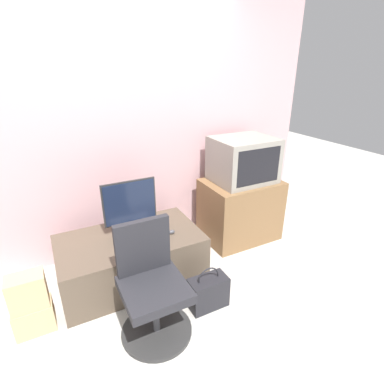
# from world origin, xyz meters

# --- Properties ---
(ground_plane) EXTENTS (12.00, 12.00, 0.00)m
(ground_plane) POSITION_xyz_m (0.00, 0.00, 0.00)
(ground_plane) COLOR beige
(wall_back) EXTENTS (4.40, 0.05, 2.60)m
(wall_back) POSITION_xyz_m (0.00, 1.32, 1.30)
(wall_back) COLOR beige
(wall_back) RESTS_ON ground_plane
(desk) EXTENTS (1.25, 0.72, 0.43)m
(desk) POSITION_xyz_m (-0.09, 0.75, 0.22)
(desk) COLOR brown
(desk) RESTS_ON ground_plane
(side_stand) EXTENTS (0.80, 0.58, 0.68)m
(side_stand) POSITION_xyz_m (1.21, 0.91, 0.34)
(side_stand) COLOR olive
(side_stand) RESTS_ON ground_plane
(main_monitor) EXTENTS (0.48, 0.22, 0.48)m
(main_monitor) POSITION_xyz_m (-0.04, 0.86, 0.67)
(main_monitor) COLOR #2D2D2D
(main_monitor) RESTS_ON desk
(keyboard) EXTENTS (0.38, 0.14, 0.01)m
(keyboard) POSITION_xyz_m (-0.00, 0.63, 0.44)
(keyboard) COLOR silver
(keyboard) RESTS_ON desk
(mouse) EXTENTS (0.06, 0.04, 0.03)m
(mouse) POSITION_xyz_m (0.26, 0.64, 0.45)
(mouse) COLOR #4C4C51
(mouse) RESTS_ON desk
(crt_tv) EXTENTS (0.63, 0.53, 0.47)m
(crt_tv) POSITION_xyz_m (1.23, 0.93, 0.91)
(crt_tv) COLOR gray
(crt_tv) RESTS_ON side_stand
(office_chair) EXTENTS (0.52, 0.52, 0.85)m
(office_chair) POSITION_xyz_m (-0.12, 0.11, 0.36)
(office_chair) COLOR #333333
(office_chair) RESTS_ON ground_plane
(cardboard_box_lower) EXTENTS (0.27, 0.18, 0.23)m
(cardboard_box_lower) POSITION_xyz_m (-0.92, 0.51, 0.11)
(cardboard_box_lower) COLOR #D1B27F
(cardboard_box_lower) RESTS_ON ground_plane
(cardboard_box_upper) EXTENTS (0.25, 0.16, 0.26)m
(cardboard_box_upper) POSITION_xyz_m (-0.92, 0.51, 0.36)
(cardboard_box_upper) COLOR #D1B27F
(cardboard_box_upper) RESTS_ON cardboard_box_lower
(handbag) EXTENTS (0.32, 0.17, 0.38)m
(handbag) POSITION_xyz_m (0.35, 0.12, 0.14)
(handbag) COLOR #232328
(handbag) RESTS_ON ground_plane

